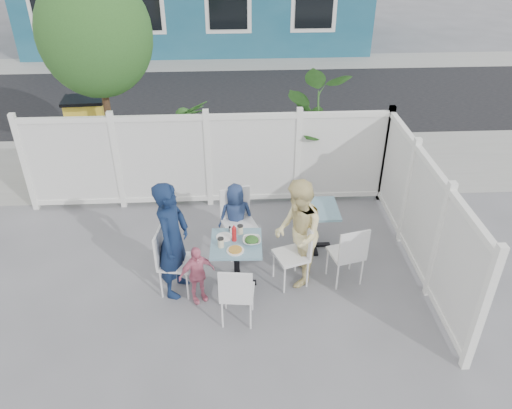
{
  "coord_description": "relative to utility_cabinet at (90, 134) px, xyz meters",
  "views": [
    {
      "loc": [
        0.48,
        -4.82,
        4.49
      ],
      "look_at": [
        0.78,
        0.72,
        1.01
      ],
      "focal_mm": 35.0,
      "sensor_mm": 36.0,
      "label": 1
    }
  ],
  "objects": [
    {
      "name": "spare_table",
      "position": [
        3.84,
        -2.89,
        -0.11
      ],
      "size": [
        0.64,
        0.64,
        0.67
      ],
      "rotation": [
        0.0,
        0.0,
        -0.0
      ],
      "color": "teal",
      "rests_on": "ground"
    },
    {
      "name": "near_sidewalk",
      "position": [
        2.18,
        -0.2,
        -0.63
      ],
      "size": [
        24.0,
        2.6,
        0.01
      ],
      "primitive_type": "cube",
      "color": "gray",
      "rests_on": "ground"
    },
    {
      "name": "utility_cabinet",
      "position": [
        0.0,
        0.0,
        0.0
      ],
      "size": [
        0.71,
        0.53,
        1.26
      ],
      "primitive_type": "cube",
      "rotation": [
        0.0,
        0.0,
        0.07
      ],
      "color": "gold",
      "rests_on": "ground"
    },
    {
      "name": "chair_left",
      "position": [
        1.83,
        -3.73,
        -0.09
      ],
      "size": [
        0.47,
        0.48,
        0.93
      ],
      "rotation": [
        0.0,
        0.0,
        -1.73
      ],
      "color": "white",
      "rests_on": "ground"
    },
    {
      "name": "pepper_shaker",
      "position": [
        2.61,
        -3.42,
        0.09
      ],
      "size": [
        0.03,
        0.03,
        0.07
      ],
      "primitive_type": "cylinder",
      "color": "black",
      "rests_on": "main_table"
    },
    {
      "name": "coffee_cup_a",
      "position": [
        2.49,
        -3.75,
        0.12
      ],
      "size": [
        0.08,
        0.08,
        0.12
      ],
      "primitive_type": "cylinder",
      "color": "beige",
      "rests_on": "main_table"
    },
    {
      "name": "chair_near",
      "position": [
        2.67,
        -4.4,
        -0.12
      ],
      "size": [
        0.44,
        0.43,
        0.87
      ],
      "rotation": [
        0.0,
        0.0,
        -0.12
      ],
      "color": "white",
      "rests_on": "ground"
    },
    {
      "name": "fence_back",
      "position": [
        2.28,
        -1.6,
        0.15
      ],
      "size": [
        5.86,
        0.08,
        1.6
      ],
      "color": "white",
      "rests_on": "ground"
    },
    {
      "name": "boy",
      "position": [
        2.7,
        -2.82,
        -0.11
      ],
      "size": [
        0.55,
        0.41,
        1.03
      ],
      "primitive_type": "imported",
      "rotation": [
        0.0,
        0.0,
        3.32
      ],
      "color": "navy",
      "rests_on": "ground"
    },
    {
      "name": "potted_shrub_b",
      "position": [
        4.12,
        -1.0,
        0.29
      ],
      "size": [
        2.19,
        2.2,
        1.85
      ],
      "primitive_type": "imported",
      "rotation": [
        0.0,
        0.0,
        2.31
      ],
      "color": "#2A541F",
      "rests_on": "ground"
    },
    {
      "name": "ketchup_bottle",
      "position": [
        2.66,
        -3.63,
        0.16
      ],
      "size": [
        0.06,
        0.06,
        0.2
      ],
      "primitive_type": "cylinder",
      "color": "red",
      "rests_on": "main_table"
    },
    {
      "name": "woman",
      "position": [
        3.48,
        -3.61,
        0.12
      ],
      "size": [
        0.57,
        0.73,
        1.5
      ],
      "primitive_type": "imported",
      "rotation": [
        0.0,
        0.0,
        -1.57
      ],
      "color": "#F1CF50",
      "rests_on": "ground"
    },
    {
      "name": "salt_shaker",
      "position": [
        2.62,
        -3.46,
        0.09
      ],
      "size": [
        0.03,
        0.03,
        0.07
      ],
      "primitive_type": "cylinder",
      "color": "white",
      "rests_on": "main_table"
    },
    {
      "name": "plate_side",
      "position": [
        2.53,
        -3.56,
        0.07
      ],
      "size": [
        0.21,
        0.21,
        0.01
      ],
      "primitive_type": "cylinder",
      "color": "white",
      "rests_on": "main_table"
    },
    {
      "name": "salad_bowl",
      "position": [
        2.89,
        -3.69,
        0.09
      ],
      "size": [
        0.23,
        0.23,
        0.06
      ],
      "primitive_type": "imported",
      "color": "white",
      "rests_on": "main_table"
    },
    {
      "name": "potted_shrub_a",
      "position": [
        1.94,
        -0.9,
        0.15
      ],
      "size": [
        1.23,
        1.23,
        1.56
      ],
      "primitive_type": "imported",
      "rotation": [
        0.0,
        0.0,
        4.06
      ],
      "color": "#2A541F",
      "rests_on": "ground"
    },
    {
      "name": "main_table",
      "position": [
        2.69,
        -3.68,
        -0.1
      ],
      "size": [
        0.68,
        0.68,
        0.69
      ],
      "rotation": [
        0.0,
        0.0,
        -0.04
      ],
      "color": "teal",
      "rests_on": "ground"
    },
    {
      "name": "coffee_cup_b",
      "position": [
        2.75,
        -3.48,
        0.12
      ],
      "size": [
        0.08,
        0.08,
        0.11
      ],
      "primitive_type": "cylinder",
      "color": "beige",
      "rests_on": "main_table"
    },
    {
      "name": "toddler",
      "position": [
        2.18,
        -3.95,
        -0.22
      ],
      "size": [
        0.52,
        0.4,
        0.83
      ],
      "primitive_type": "imported",
      "rotation": [
        0.0,
        0.0,
        0.46
      ],
      "color": "pink",
      "rests_on": "ground"
    },
    {
      "name": "chair_spare",
      "position": [
        4.15,
        -3.73,
        -0.11
      ],
      "size": [
        0.49,
        0.48,
        0.9
      ],
      "rotation": [
        0.0,
        0.0,
        0.24
      ],
      "color": "white",
      "rests_on": "ground"
    },
    {
      "name": "fence_right",
      "position": [
        5.18,
        -3.4,
        0.15
      ],
      "size": [
        0.08,
        3.66,
        1.6
      ],
      "rotation": [
        0.0,
        0.0,
        1.57
      ],
      "color": "white",
      "rests_on": "ground"
    },
    {
      "name": "man",
      "position": [
        1.9,
        -3.74,
        0.18
      ],
      "size": [
        0.54,
        0.67,
        1.61
      ],
      "primitive_type": "imported",
      "rotation": [
        0.0,
        0.0,
        1.28
      ],
      "color": "#102041",
      "rests_on": "ground"
    },
    {
      "name": "chair_right",
      "position": [
        3.47,
        -3.64,
        -0.11
      ],
      "size": [
        0.51,
        0.52,
        0.9
      ],
      "rotation": [
        0.0,
        0.0,
        1.9
      ],
      "color": "white",
      "rests_on": "ground"
    },
    {
      "name": "street",
      "position": [
        2.18,
        3.5,
        -0.63
      ],
      "size": [
        24.0,
        5.0,
        0.01
      ],
      "primitive_type": "cube",
      "color": "black",
      "rests_on": "ground"
    },
    {
      "name": "ground",
      "position": [
        2.18,
        -4.0,
        -0.63
      ],
      "size": [
        80.0,
        80.0,
        0.0
      ],
      "primitive_type": "plane",
      "color": "slate"
    },
    {
      "name": "plate_main",
      "position": [
        2.67,
        -3.86,
        0.07
      ],
      "size": [
        0.22,
        0.22,
        0.01
      ],
      "primitive_type": "cylinder",
      "color": "white",
      "rests_on": "main_table"
    },
    {
      "name": "tree",
      "position": [
        0.58,
        -0.7,
        1.96
      ],
      "size": [
        1.8,
        1.62,
        3.59
      ],
      "color": "#382316",
      "rests_on": "ground"
    },
    {
      "name": "far_sidewalk",
      "position": [
        2.18,
        6.6,
        -0.63
      ],
      "size": [
        24.0,
        1.6,
        0.01
      ],
      "primitive_type": "cube",
      "color": "gray",
      "rests_on": "ground"
    },
    {
      "name": "chair_back",
      "position": [
        2.72,
        -2.89,
        -0.06
      ],
      "size": [
        0.55,
        0.54,
        0.97
      ],
      "rotation": [
        0.0,
        0.0,
        3.44
      ],
      "color": "white",
      "rests_on": "ground"
    }
  ]
}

